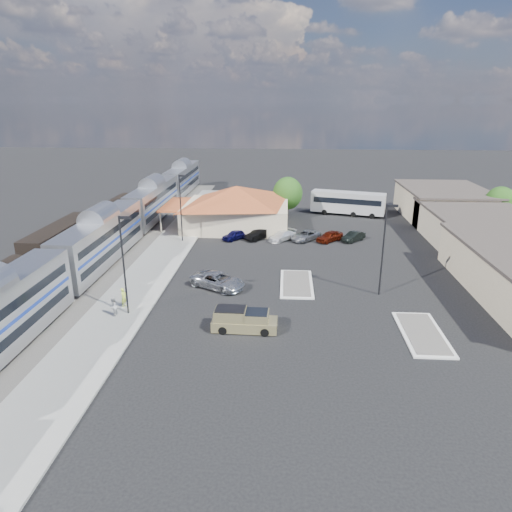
# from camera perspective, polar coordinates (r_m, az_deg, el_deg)

# --- Properties ---
(ground) EXTENTS (280.00, 280.00, 0.00)m
(ground) POSITION_cam_1_polar(r_m,az_deg,el_deg) (45.52, 0.08, -4.41)
(ground) COLOR black
(ground) RESTS_ON ground
(railbed) EXTENTS (16.00, 100.00, 0.12)m
(railbed) POSITION_cam_1_polar(r_m,az_deg,el_deg) (57.92, -20.59, -0.41)
(railbed) COLOR #4C4944
(railbed) RESTS_ON ground
(platform) EXTENTS (5.50, 92.00, 0.18)m
(platform) POSITION_cam_1_polar(r_m,az_deg,el_deg) (53.05, -12.55, -1.32)
(platform) COLOR gray
(platform) RESTS_ON ground
(passenger_train) EXTENTS (3.00, 104.00, 5.55)m
(passenger_train) POSITION_cam_1_polar(r_m,az_deg,el_deg) (54.52, -18.71, 1.75)
(passenger_train) COLOR silver
(passenger_train) RESTS_ON ground
(freight_cars) EXTENTS (2.80, 46.00, 4.00)m
(freight_cars) POSITION_cam_1_polar(r_m,az_deg,el_deg) (59.23, -23.20, 1.57)
(freight_cars) COLOR black
(freight_cars) RESTS_ON ground
(station_depot) EXTENTS (18.35, 12.24, 6.20)m
(station_depot) POSITION_cam_1_polar(r_m,az_deg,el_deg) (67.77, -2.48, 6.20)
(station_depot) COLOR tan
(station_depot) RESTS_ON ground
(buildings_east) EXTENTS (14.40, 51.40, 4.80)m
(buildings_east) POSITION_cam_1_polar(r_m,az_deg,el_deg) (63.44, 27.16, 2.41)
(buildings_east) COLOR #C6B28C
(buildings_east) RESTS_ON ground
(traffic_island_south) EXTENTS (3.30, 7.50, 0.21)m
(traffic_island_south) POSITION_cam_1_polar(r_m,az_deg,el_deg) (47.27, 5.09, -3.45)
(traffic_island_south) COLOR silver
(traffic_island_south) RESTS_ON ground
(traffic_island_north) EXTENTS (3.30, 7.50, 0.21)m
(traffic_island_north) POSITION_cam_1_polar(r_m,az_deg,el_deg) (39.83, 20.09, -9.09)
(traffic_island_north) COLOR silver
(traffic_island_north) RESTS_ON ground
(lamp_plat_s) EXTENTS (1.08, 0.25, 9.00)m
(lamp_plat_s) POSITION_cam_1_polar(r_m,az_deg,el_deg) (40.26, -16.17, -0.23)
(lamp_plat_s) COLOR black
(lamp_plat_s) RESTS_ON ground
(lamp_plat_n) EXTENTS (1.08, 0.25, 9.00)m
(lamp_plat_n) POSITION_cam_1_polar(r_m,az_deg,el_deg) (60.64, -9.34, 6.58)
(lamp_plat_n) COLOR black
(lamp_plat_n) RESTS_ON ground
(lamp_lot) EXTENTS (1.08, 0.25, 9.00)m
(lamp_lot) POSITION_cam_1_polar(r_m,az_deg,el_deg) (44.61, 15.79, 1.66)
(lamp_lot) COLOR black
(lamp_lot) RESTS_ON ground
(tree_east_c) EXTENTS (4.41, 4.41, 6.21)m
(tree_east_c) POSITION_cam_1_polar(r_m,az_deg,el_deg) (75.96, 28.18, 5.85)
(tree_east_c) COLOR #382314
(tree_east_c) RESTS_ON ground
(tree_depot) EXTENTS (4.71, 4.71, 6.63)m
(tree_depot) POSITION_cam_1_polar(r_m,az_deg,el_deg) (73.07, 3.98, 7.82)
(tree_depot) COLOR #382314
(tree_depot) RESTS_ON ground
(pickup_truck) EXTENTS (5.39, 2.13, 1.85)m
(pickup_truck) POSITION_cam_1_polar(r_m,az_deg,el_deg) (37.81, -1.42, -8.07)
(pickup_truck) COLOR tan
(pickup_truck) RESTS_ON ground
(suv) EXTENTS (6.33, 5.12, 1.60)m
(suv) POSITION_cam_1_polar(r_m,az_deg,el_deg) (46.14, -4.78, -3.08)
(suv) COLOR #ACAFB4
(suv) RESTS_ON ground
(coach_bus) EXTENTS (12.11, 5.75, 3.81)m
(coach_bus) POSITION_cam_1_polar(r_m,az_deg,el_deg) (76.82, 11.41, 6.65)
(coach_bus) COLOR silver
(coach_bus) RESTS_ON ground
(person_a) EXTENTS (0.58, 0.74, 1.80)m
(person_a) POSITION_cam_1_polar(r_m,az_deg,el_deg) (43.21, -16.20, -4.98)
(person_a) COLOR #C2DC45
(person_a) RESTS_ON platform
(person_b) EXTENTS (0.73, 0.91, 1.81)m
(person_b) POSITION_cam_1_polar(r_m,az_deg,el_deg) (41.63, -17.45, -6.04)
(person_b) COLOR silver
(person_b) RESTS_ON platform
(parked_car_a) EXTENTS (3.72, 3.84, 1.30)m
(parked_car_a) POSITION_cam_1_polar(r_m,az_deg,el_deg) (62.12, -2.65, 2.65)
(parked_car_a) COLOR #0E0D45
(parked_car_a) RESTS_ON ground
(parked_car_b) EXTENTS (3.88, 4.15, 1.39)m
(parked_car_b) POSITION_cam_1_polar(r_m,az_deg,el_deg) (62.13, 0.32, 2.72)
(parked_car_b) COLOR black
(parked_car_b) RESTS_ON ground
(parked_car_c) EXTENTS (4.35, 4.52, 1.30)m
(parked_car_c) POSITION_cam_1_polar(r_m,az_deg,el_deg) (61.75, 3.27, 2.54)
(parked_car_c) COLOR white
(parked_car_c) RESTS_ON ground
(parked_car_d) EXTENTS (4.78, 5.00, 1.32)m
(parked_car_d) POSITION_cam_1_polar(r_m,az_deg,el_deg) (62.10, 6.23, 2.56)
(parked_car_d) COLOR gray
(parked_car_d) RESTS_ON ground
(parked_car_e) EXTENTS (4.11, 4.07, 1.41)m
(parked_car_e) POSITION_cam_1_polar(r_m,az_deg,el_deg) (62.03, 9.20, 2.45)
(parked_car_e) COLOR maroon
(parked_car_e) RESTS_ON ground
(parked_car_f) EXTENTS (3.62, 3.81, 1.28)m
(parked_car_f) POSITION_cam_1_polar(r_m,az_deg,el_deg) (62.73, 12.08, 2.40)
(parked_car_f) COLOR black
(parked_car_f) RESTS_ON ground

